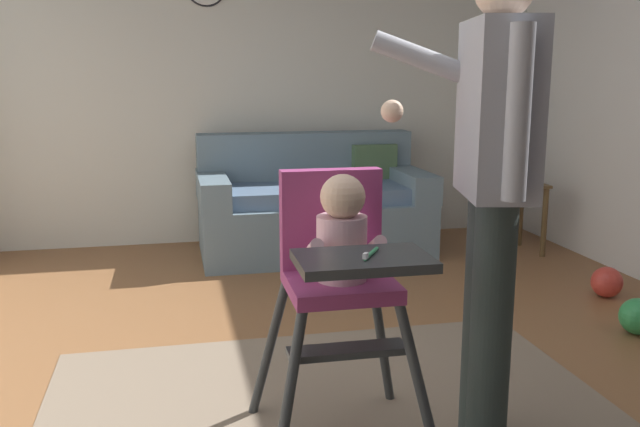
{
  "coord_description": "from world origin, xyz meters",
  "views": [
    {
      "loc": [
        -0.68,
        -2.41,
        1.3
      ],
      "look_at": [
        -0.17,
        -0.1,
        0.81
      ],
      "focal_mm": 38.34,
      "sensor_mm": 36.0,
      "label": 1
    }
  ],
  "objects_px": {
    "toy_ball": "(638,316)",
    "sippy_cup": "(512,176)",
    "couch": "(313,207)",
    "side_table": "(512,201)",
    "toy_ball_second": "(607,282)",
    "high_chair": "(340,257)",
    "adult_standing": "(492,184)"
  },
  "relations": [
    {
      "from": "high_chair",
      "to": "toy_ball_second",
      "type": "bearing_deg",
      "value": 123.11
    },
    {
      "from": "toy_ball_second",
      "to": "sippy_cup",
      "type": "relative_size",
      "value": 1.82
    },
    {
      "from": "adult_standing",
      "to": "toy_ball_second",
      "type": "height_order",
      "value": "adult_standing"
    },
    {
      "from": "toy_ball",
      "to": "sippy_cup",
      "type": "distance_m",
      "value": 1.7
    },
    {
      "from": "adult_standing",
      "to": "side_table",
      "type": "relative_size",
      "value": 3.18
    },
    {
      "from": "toy_ball_second",
      "to": "adult_standing",
      "type": "bearing_deg",
      "value": -136.92
    },
    {
      "from": "adult_standing",
      "to": "toy_ball",
      "type": "bearing_deg",
      "value": -134.05
    },
    {
      "from": "high_chair",
      "to": "adult_standing",
      "type": "xyz_separation_m",
      "value": [
        0.49,
        -0.12,
        0.25
      ]
    },
    {
      "from": "high_chair",
      "to": "couch",
      "type": "bearing_deg",
      "value": 170.77
    },
    {
      "from": "high_chair",
      "to": "toy_ball_second",
      "type": "height_order",
      "value": "high_chair"
    },
    {
      "from": "toy_ball_second",
      "to": "high_chair",
      "type": "bearing_deg",
      "value": -147.44
    },
    {
      "from": "high_chair",
      "to": "toy_ball_second",
      "type": "relative_size",
      "value": 5.39
    },
    {
      "from": "toy_ball",
      "to": "side_table",
      "type": "bearing_deg",
      "value": 84.83
    },
    {
      "from": "high_chair",
      "to": "adult_standing",
      "type": "bearing_deg",
      "value": 77.09
    },
    {
      "from": "high_chair",
      "to": "side_table",
      "type": "relative_size",
      "value": 1.89
    },
    {
      "from": "high_chair",
      "to": "sippy_cup",
      "type": "bearing_deg",
      "value": 141.67
    },
    {
      "from": "couch",
      "to": "high_chair",
      "type": "relative_size",
      "value": 1.68
    },
    {
      "from": "toy_ball",
      "to": "sippy_cup",
      "type": "xyz_separation_m",
      "value": [
        0.14,
        1.63,
        0.48
      ]
    },
    {
      "from": "couch",
      "to": "side_table",
      "type": "distance_m",
      "value": 1.46
    },
    {
      "from": "high_chair",
      "to": "adult_standing",
      "type": "height_order",
      "value": "adult_standing"
    },
    {
      "from": "side_table",
      "to": "high_chair",
      "type": "bearing_deg",
      "value": -129.03
    },
    {
      "from": "side_table",
      "to": "adult_standing",
      "type": "bearing_deg",
      "value": -119.71
    },
    {
      "from": "high_chair",
      "to": "side_table",
      "type": "height_order",
      "value": "high_chair"
    },
    {
      "from": "couch",
      "to": "adult_standing",
      "type": "relative_size",
      "value": 0.99
    },
    {
      "from": "toy_ball",
      "to": "toy_ball_second",
      "type": "height_order",
      "value": "toy_ball"
    },
    {
      "from": "sippy_cup",
      "to": "high_chair",
      "type": "bearing_deg",
      "value": -128.88
    },
    {
      "from": "high_chair",
      "to": "toy_ball",
      "type": "distance_m",
      "value": 1.95
    },
    {
      "from": "toy_ball_second",
      "to": "toy_ball",
      "type": "bearing_deg",
      "value": -110.48
    },
    {
      "from": "adult_standing",
      "to": "sippy_cup",
      "type": "height_order",
      "value": "adult_standing"
    },
    {
      "from": "toy_ball_second",
      "to": "sippy_cup",
      "type": "distance_m",
      "value": 1.18
    },
    {
      "from": "sippy_cup",
      "to": "side_table",
      "type": "bearing_deg",
      "value": -0.0
    },
    {
      "from": "toy_ball",
      "to": "sippy_cup",
      "type": "bearing_deg",
      "value": 85.19
    }
  ]
}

